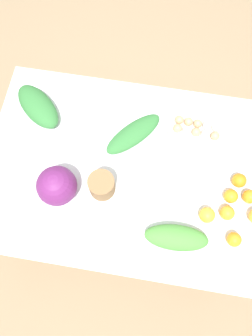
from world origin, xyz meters
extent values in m
plane|color=#937A5B|center=(0.00, 0.00, 0.00)|extent=(8.00, 8.00, 0.00)
cube|color=silver|center=(0.00, 0.00, 0.72)|extent=(1.41, 0.99, 0.03)
cylinder|color=olive|center=(-0.64, -0.44, 0.35)|extent=(0.06, 0.06, 0.71)
cylinder|color=olive|center=(0.64, -0.44, 0.35)|extent=(0.06, 0.06, 0.71)
cylinder|color=olive|center=(-0.64, 0.44, 0.35)|extent=(0.06, 0.06, 0.71)
cylinder|color=olive|center=(0.64, 0.44, 0.35)|extent=(0.06, 0.06, 0.71)
sphere|color=#6B2366|center=(0.29, 0.16, 0.83)|extent=(0.19, 0.19, 0.19)
cube|color=#B7B7B2|center=(-0.31, -0.25, 0.77)|extent=(0.28, 0.12, 0.06)
sphere|color=white|center=(-0.41, -0.26, 0.81)|extent=(0.04, 0.04, 0.04)
sphere|color=white|center=(-0.36, -0.27, 0.81)|extent=(0.04, 0.04, 0.04)
sphere|color=tan|center=(-0.32, -0.27, 0.81)|extent=(0.04, 0.04, 0.04)
sphere|color=tan|center=(-0.27, -0.27, 0.81)|extent=(0.04, 0.04, 0.04)
sphere|color=tan|center=(-0.22, -0.28, 0.81)|extent=(0.04, 0.04, 0.04)
sphere|color=tan|center=(-0.40, -0.22, 0.81)|extent=(0.04, 0.04, 0.04)
sphere|color=white|center=(-0.36, -0.22, 0.81)|extent=(0.04, 0.04, 0.04)
sphere|color=tan|center=(-0.31, -0.22, 0.81)|extent=(0.04, 0.04, 0.04)
sphere|color=white|center=(-0.27, -0.23, 0.81)|extent=(0.04, 0.04, 0.04)
sphere|color=tan|center=(-0.22, -0.23, 0.81)|extent=(0.04, 0.04, 0.04)
cylinder|color=olive|center=(0.10, 0.12, 0.80)|extent=(0.12, 0.12, 0.12)
ellipsoid|color=#4C933D|center=(-0.28, 0.30, 0.78)|extent=(0.29, 0.13, 0.09)
ellipsoid|color=#337538|center=(0.50, -0.25, 0.79)|extent=(0.32, 0.31, 0.09)
ellipsoid|color=#337538|center=(-0.01, -0.18, 0.77)|extent=(0.31, 0.32, 0.06)
sphere|color=orange|center=(-0.50, 0.15, 0.77)|extent=(0.07, 0.07, 0.07)
sphere|color=orange|center=(-0.60, 0.05, 0.77)|extent=(0.07, 0.07, 0.07)
sphere|color=orange|center=(-0.54, 0.26, 0.77)|extent=(0.07, 0.07, 0.07)
sphere|color=orange|center=(-0.51, 0.06, 0.77)|extent=(0.07, 0.07, 0.07)
sphere|color=orange|center=(-0.54, -0.02, 0.77)|extent=(0.07, 0.07, 0.07)
sphere|color=#F9A833|center=(-0.41, 0.17, 0.78)|extent=(0.07, 0.07, 0.07)
camera|label=1|loc=(-0.09, 0.52, 2.27)|focal=35.00mm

